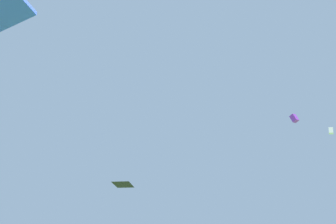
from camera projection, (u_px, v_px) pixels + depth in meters
distant_kite_white_mid_left at (331, 131)px, 29.56m from camera, size 0.60×0.51×0.77m
distant_kite_black_low_left at (123, 184)px, 11.12m from camera, size 0.98×0.98×0.12m
distant_kite_purple_low_right at (294, 118)px, 29.25m from camera, size 0.86×0.69×0.97m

